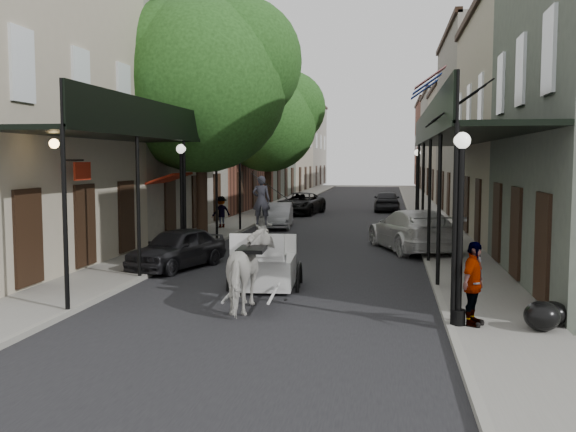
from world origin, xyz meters
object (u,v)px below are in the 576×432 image
at_px(lamppost_right_near, 460,226).
at_px(car_left_near, 177,248).
at_px(car_right_near, 412,230).
at_px(lamppost_right_far, 417,185).
at_px(pedestrian_walking, 263,227).
at_px(car_left_far, 300,203).
at_px(carriage, 266,243).
at_px(car_left_mid, 278,215).
at_px(horse, 251,271).
at_px(tree_far, 274,118).
at_px(car_right_far, 387,201).
at_px(pedestrian_sidewalk_right, 473,284).
at_px(tree_near, 212,79).
at_px(lamppost_left, 182,198).
at_px(pedestrian_sidewalk_left, 221,212).

relative_size(lamppost_right_near, car_left_near, 1.00).
bearing_deg(car_right_near, lamppost_right_far, -110.78).
bearing_deg(lamppost_right_near, pedestrian_walking, 118.40).
bearing_deg(car_left_far, carriage, -76.21).
bearing_deg(car_left_mid, horse, -87.55).
relative_size(tree_far, horse, 4.12).
distance_m(horse, car_right_far, 28.18).
relative_size(lamppost_right_near, car_right_near, 0.71).
distance_m(pedestrian_sidewalk_right, car_right_far, 29.15).
relative_size(lamppost_right_far, carriage, 1.26).
bearing_deg(horse, lamppost_right_near, 162.27).
xyz_separation_m(tree_near, lamppost_left, (0.10, -4.18, -4.44)).
xyz_separation_m(car_left_far, car_right_near, (6.20, -15.00, 0.10)).
relative_size(lamppost_right_far, car_left_near, 1.00).
relative_size(horse, pedestrian_sidewalk_left, 1.41).
xyz_separation_m(tree_far, car_left_mid, (1.65, -8.10, -5.23)).
xyz_separation_m(lamppost_right_near, pedestrian_walking, (-6.10, 11.28, -1.27)).
height_order(lamppost_left, car_right_near, lamppost_left).
bearing_deg(car_left_mid, car_left_near, -100.22).
distance_m(tree_far, lamppost_right_far, 11.05).
height_order(tree_far, car_right_near, tree_far).
relative_size(carriage, car_left_mid, 0.80).
bearing_deg(car_right_far, car_left_far, 29.64).
relative_size(lamppost_right_far, car_left_mid, 1.00).
xyz_separation_m(pedestrian_sidewalk_right, car_left_mid, (-6.97, 18.08, -0.33)).
height_order(pedestrian_sidewalk_left, car_right_near, pedestrian_sidewalk_left).
bearing_deg(carriage, car_left_mid, 94.77).
distance_m(horse, car_left_mid, 17.19).
bearing_deg(tree_near, pedestrian_sidewalk_right, -54.88).
distance_m(pedestrian_sidewalk_left, car_right_far, 14.54).
height_order(horse, pedestrian_walking, horse).
xyz_separation_m(horse, pedestrian_sidewalk_left, (-4.87, 15.70, -0.02)).
relative_size(car_left_near, car_left_mid, 1.00).
height_order(pedestrian_walking, car_right_near, pedestrian_walking).
xyz_separation_m(car_left_far, car_right_far, (5.20, 3.10, 0.02)).
relative_size(tree_far, lamppost_right_near, 2.32).
relative_size(tree_near, car_right_near, 1.83).
relative_size(pedestrian_sidewalk_left, car_left_mid, 0.40).
distance_m(lamppost_right_near, lamppost_right_far, 20.00).
bearing_deg(pedestrian_sidewalk_left, tree_far, -137.93).
relative_size(pedestrian_walking, car_left_mid, 0.42).
relative_size(horse, pedestrian_sidewalk_right, 1.28).
distance_m(car_left_mid, car_right_near, 9.41).
relative_size(tree_near, lamppost_right_far, 2.60).
xyz_separation_m(tree_far, pedestrian_sidewalk_left, (-0.85, -9.42, -4.97)).
xyz_separation_m(lamppost_right_near, car_left_mid, (-6.70, 18.08, -1.44)).
bearing_deg(horse, tree_far, -84.84).
xyz_separation_m(pedestrian_walking, car_left_near, (-1.60, -5.28, -0.15)).
bearing_deg(car_left_mid, tree_far, 95.99).
xyz_separation_m(lamppost_right_far, car_left_far, (-6.70, 6.00, -1.39)).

